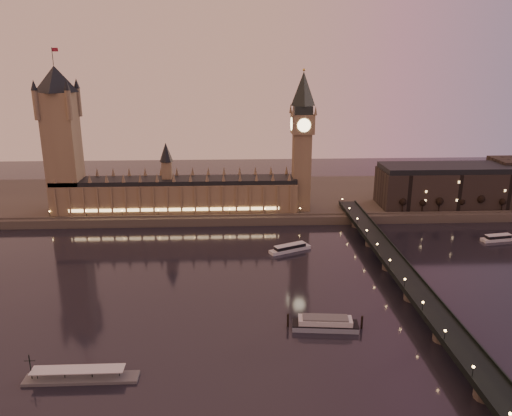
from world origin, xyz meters
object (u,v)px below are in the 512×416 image
at_px(cruise_boat_a, 290,248).
at_px(pontoon_pier, 81,377).
at_px(moored_barge, 325,323).
at_px(cruise_boat_b, 498,238).

relative_size(cruise_boat_a, pontoon_pier, 0.65).
relative_size(moored_barge, pontoon_pier, 0.80).
xyz_separation_m(cruise_boat_b, pontoon_pier, (-234.68, -140.03, -0.65)).
bearing_deg(pontoon_pier, moored_barge, 18.35).
relative_size(cruise_boat_b, moored_barge, 0.70).
xyz_separation_m(moored_barge, pontoon_pier, (-98.99, -32.83, -1.42)).
relative_size(cruise_boat_a, moored_barge, 0.81).
bearing_deg(moored_barge, cruise_boat_a, 99.04).
height_order(cruise_boat_a, moored_barge, moored_barge).
bearing_deg(cruise_boat_a, pontoon_pier, -151.80).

